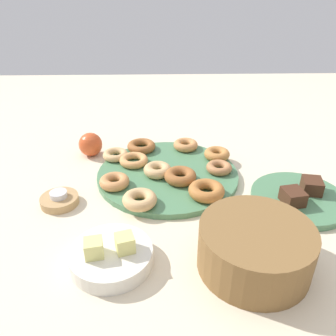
{
  "coord_description": "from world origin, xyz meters",
  "views": [
    {
      "loc": [
        0.02,
        0.86,
        0.52
      ],
      "look_at": [
        0.0,
        0.03,
        0.05
      ],
      "focal_mm": 36.18,
      "sensor_mm": 36.0,
      "label": 1
    }
  ],
  "objects": [
    {
      "name": "donut_8",
      "position": [
        -0.1,
        0.13,
        0.03
      ],
      "size": [
        0.13,
        0.13,
        0.03
      ],
      "primitive_type": "torus",
      "rotation": [
        0.0,
        0.0,
        5.83
      ],
      "color": "#AD6B33",
      "rests_on": "donut_plate"
    },
    {
      "name": "basket",
      "position": [
        -0.16,
        0.36,
        0.05
      ],
      "size": [
        0.26,
        0.26,
        0.1
      ],
      "primitive_type": "cylinder",
      "rotation": [
        0.0,
        0.0,
        1.74
      ],
      "color": "brown",
      "rests_on": "ground_plane"
    },
    {
      "name": "cake_plate",
      "position": [
        -0.34,
        0.14,
        0.01
      ],
      "size": [
        0.25,
        0.25,
        0.02
      ],
      "primitive_type": "cylinder",
      "color": "#4C7F56",
      "rests_on": "ground_plane"
    },
    {
      "name": "melon_chunk_right",
      "position": [
        0.16,
        0.36,
        0.05
      ],
      "size": [
        0.04,
        0.04,
        0.04
      ],
      "primitive_type": "cube",
      "rotation": [
        0.0,
        0.0,
        0.18
      ],
      "color": "#DBD67A",
      "rests_on": "fruit_bowl"
    },
    {
      "name": "melon_chunk_left",
      "position": [
        0.1,
        0.34,
        0.05
      ],
      "size": [
        0.05,
        0.05,
        0.04
      ],
      "primitive_type": "cube",
      "rotation": [
        0.0,
        0.0,
        0.3
      ],
      "color": "#DBD67A",
      "rests_on": "fruit_bowl"
    },
    {
      "name": "apple",
      "position": [
        0.25,
        -0.15,
        0.04
      ],
      "size": [
        0.08,
        0.08,
        0.08
      ],
      "primitive_type": "sphere",
      "color": "#CC4C23",
      "rests_on": "ground_plane"
    },
    {
      "name": "ground_plane",
      "position": [
        0.0,
        0.0,
        0.0
      ],
      "size": [
        2.4,
        2.4,
        0.0
      ],
      "primitive_type": "plane",
      "color": "beige"
    },
    {
      "name": "donut_3",
      "position": [
        -0.16,
        -0.08,
        0.03
      ],
      "size": [
        0.11,
        0.11,
        0.03
      ],
      "primitive_type": "torus",
      "rotation": [
        0.0,
        0.0,
        0.42
      ],
      "color": "#BC7A3D",
      "rests_on": "donut_plate"
    },
    {
      "name": "donut_1",
      "position": [
        -0.15,
        0.0,
        0.03
      ],
      "size": [
        0.11,
        0.11,
        0.02
      ],
      "primitive_type": "torus",
      "rotation": [
        0.0,
        0.0,
        2.18
      ],
      "color": "#B27547",
      "rests_on": "donut_plate"
    },
    {
      "name": "donut_4",
      "position": [
        -0.06,
        -0.15,
        0.03
      ],
      "size": [
        0.1,
        0.1,
        0.03
      ],
      "primitive_type": "torus",
      "rotation": [
        0.0,
        0.0,
        2.83
      ],
      "color": "#C6844C",
      "rests_on": "donut_plate"
    },
    {
      "name": "donut_plate",
      "position": [
        0.0,
        0.0,
        0.01
      ],
      "size": [
        0.41,
        0.41,
        0.02
      ],
      "primitive_type": "cylinder",
      "color": "#4C7F56",
      "rests_on": "ground_plane"
    },
    {
      "name": "donut_5",
      "position": [
        0.08,
        -0.15,
        0.03
      ],
      "size": [
        0.13,
        0.13,
        0.03
      ],
      "primitive_type": "torus",
      "rotation": [
        0.0,
        0.0,
        2.36
      ],
      "color": "#995B2D",
      "rests_on": "donut_plate"
    },
    {
      "name": "brownie_near",
      "position": [
        -0.38,
        0.12,
        0.04
      ],
      "size": [
        0.06,
        0.06,
        0.04
      ],
      "primitive_type": "cube",
      "rotation": [
        0.0,
        0.0,
        -0.2
      ],
      "color": "#472819",
      "rests_on": "cake_plate"
    },
    {
      "name": "candle_holder",
      "position": [
        0.29,
        0.13,
        0.01
      ],
      "size": [
        0.1,
        0.1,
        0.02
      ],
      "primitive_type": "cylinder",
      "color": "tan",
      "rests_on": "ground_plane"
    },
    {
      "name": "donut_0",
      "position": [
        0.03,
        0.01,
        0.03
      ],
      "size": [
        0.11,
        0.11,
        0.03
      ],
      "primitive_type": "torus",
      "rotation": [
        0.0,
        0.0,
        3.83
      ],
      "color": "tan",
      "rests_on": "donut_plate"
    },
    {
      "name": "donut_6",
      "position": [
        -0.03,
        0.05,
        0.03
      ],
      "size": [
        0.13,
        0.13,
        0.03
      ],
      "primitive_type": "torus",
      "rotation": [
        0.0,
        0.0,
        2.49
      ],
      "color": "#995B2D",
      "rests_on": "donut_plate"
    },
    {
      "name": "donut_2",
      "position": [
        0.1,
        -0.05,
        0.03
      ],
      "size": [
        0.12,
        0.12,
        0.02
      ],
      "primitive_type": "torus",
      "rotation": [
        0.0,
        0.0,
        2.28
      ],
      "color": "tan",
      "rests_on": "donut_plate"
    },
    {
      "name": "donut_9",
      "position": [
        0.15,
        0.07,
        0.03
      ],
      "size": [
        0.12,
        0.12,
        0.03
      ],
      "primitive_type": "torus",
      "rotation": [
        0.0,
        0.0,
        2.42
      ],
      "color": "#C6844C",
      "rests_on": "donut_plate"
    },
    {
      "name": "brownie_far",
      "position": [
        -0.31,
        0.17,
        0.04
      ],
      "size": [
        0.06,
        0.06,
        0.04
      ],
      "primitive_type": "cube",
      "rotation": [
        0.0,
        0.0,
        0.18
      ],
      "color": "#472819",
      "rests_on": "cake_plate"
    },
    {
      "name": "donut_7",
      "position": [
        0.07,
        0.16,
        0.03
      ],
      "size": [
        0.12,
        0.12,
        0.03
      ],
      "primitive_type": "torus",
      "rotation": [
        0.0,
        0.0,
        2.51
      ],
      "color": "tan",
      "rests_on": "donut_plate"
    },
    {
      "name": "fruit_bowl",
      "position": [
        0.13,
        0.34,
        0.02
      ],
      "size": [
        0.17,
        0.17,
        0.04
      ],
      "primitive_type": "cylinder",
      "color": "silver",
      "rests_on": "ground_plane"
    },
    {
      "name": "tealight",
      "position": [
        0.29,
        0.13,
        0.03
      ],
      "size": [
        0.04,
        0.04,
        0.01
      ],
      "primitive_type": "cylinder",
      "color": "silver",
      "rests_on": "candle_holder"
    },
    {
      "name": "donut_10",
      "position": [
        0.16,
        -0.09,
        0.03
      ],
      "size": [
        0.09,
        0.09,
        0.02
      ],
      "primitive_type": "torus",
      "rotation": [
        0.0,
        0.0,
        3.25
      ],
      "color": "tan",
      "rests_on": "donut_plate"
    }
  ]
}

